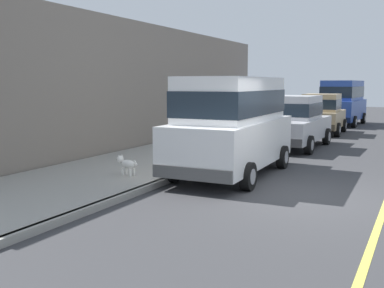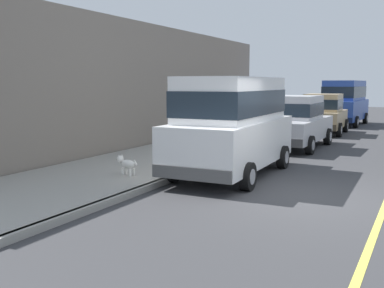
% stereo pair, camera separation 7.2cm
% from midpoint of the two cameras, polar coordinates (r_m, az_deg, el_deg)
% --- Properties ---
extents(ground_plane, '(80.00, 80.00, 0.00)m').
position_cam_midpoint_polar(ground_plane, '(9.86, 13.50, -6.47)').
color(ground_plane, '#38383A').
extents(curb, '(0.16, 64.00, 0.14)m').
position_cam_midpoint_polar(curb, '(11.01, -2.91, -4.42)').
color(curb, gray).
rests_on(curb, ground).
extents(sidewalk, '(3.60, 64.00, 0.14)m').
position_cam_midpoint_polar(sidewalk, '(12.00, -10.38, -3.53)').
color(sidewalk, '#99968E').
rests_on(sidewalk, ground).
extents(car_white_van, '(2.22, 4.95, 2.52)m').
position_cam_midpoint_polar(car_white_van, '(11.71, 4.90, 2.84)').
color(car_white_van, white).
rests_on(car_white_van, ground).
extents(car_silver_sedan, '(2.08, 4.62, 1.92)m').
position_cam_midpoint_polar(car_silver_sedan, '(17.15, 12.57, 2.81)').
color(car_silver_sedan, '#BCBCC1').
rests_on(car_silver_sedan, ground).
extents(car_tan_hatchback, '(2.06, 3.86, 1.88)m').
position_cam_midpoint_polar(car_tan_hatchback, '(22.26, 15.90, 3.75)').
color(car_tan_hatchback, tan).
rests_on(car_tan_hatchback, ground).
extents(car_blue_van, '(2.27, 4.97, 2.52)m').
position_cam_midpoint_polar(car_blue_van, '(27.44, 18.28, 5.21)').
color(car_blue_van, '#28479E').
rests_on(car_blue_van, ground).
extents(dog_white, '(0.75, 0.29, 0.49)m').
position_cam_midpoint_polar(dog_white, '(11.21, -8.41, -2.41)').
color(dog_white, white).
rests_on(dog_white, sidewalk).
extents(fire_hydrant, '(0.34, 0.24, 0.72)m').
position_cam_midpoint_polar(fire_hydrant, '(14.28, 2.71, 0.01)').
color(fire_hydrant, gold).
rests_on(fire_hydrant, sidewalk).
extents(building_facade, '(0.50, 20.00, 4.52)m').
position_cam_midpoint_polar(building_facade, '(17.15, -5.74, 7.22)').
color(building_facade, slate).
rests_on(building_facade, ground).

